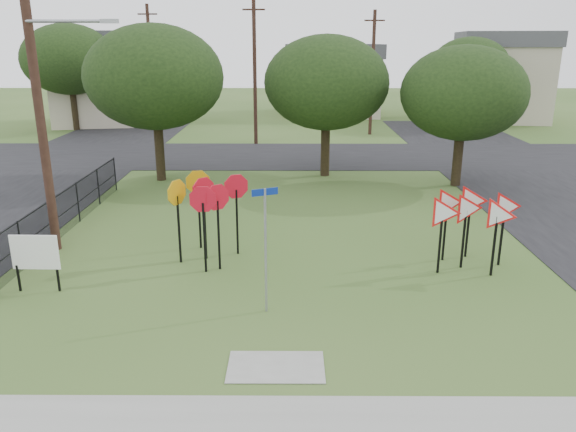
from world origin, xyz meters
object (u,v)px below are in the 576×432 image
object	(u,v)px
street_name_sign	(265,243)
stop_sign_cluster	(206,200)
info_board	(35,254)
yield_sign_cluster	(471,211)

from	to	relation	value
street_name_sign	stop_sign_cluster	xyz separation A→B (m)	(-1.92, 3.42, 0.11)
street_name_sign	info_board	distance (m)	6.32
info_board	stop_sign_cluster	bearing A→B (deg)	28.04
street_name_sign	stop_sign_cluster	world-z (taller)	street_name_sign
yield_sign_cluster	street_name_sign	bearing A→B (deg)	-153.05
stop_sign_cluster	street_name_sign	bearing A→B (deg)	-60.65
street_name_sign	info_board	xyz separation A→B (m)	(-6.17, 1.15, -0.75)
street_name_sign	info_board	world-z (taller)	street_name_sign
street_name_sign	yield_sign_cluster	size ratio (longest dim) A/B	1.06
stop_sign_cluster	yield_sign_cluster	size ratio (longest dim) A/B	0.87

